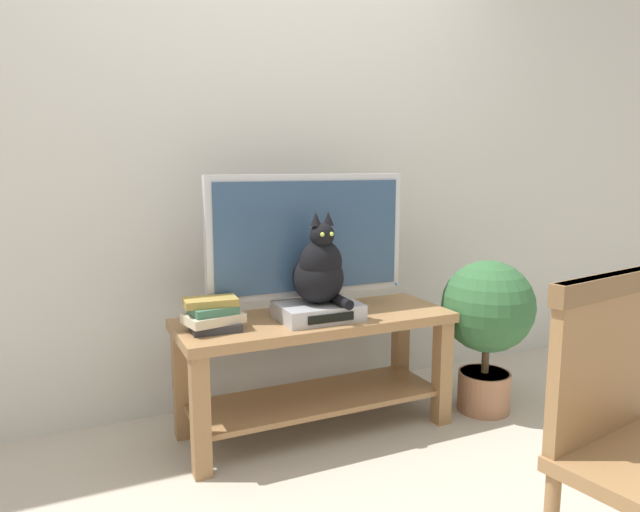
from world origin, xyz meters
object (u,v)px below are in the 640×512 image
Objects in this scene: media_box at (318,311)px; potted_plant at (487,318)px; tv_stand at (315,351)px; book_stack at (213,315)px; tv at (308,240)px; cat at (320,270)px.

potted_plant is at bearing -7.06° from media_box.
book_stack reaches higher than tv_stand.
media_box is 0.88m from potted_plant.
book_stack is 0.33× the size of potted_plant.
book_stack is (-0.47, -0.11, -0.27)m from tv.
cat reaches higher than book_stack.
potted_plant is (0.86, -0.11, -0.10)m from media_box.
cat reaches higher than potted_plant.
book_stack is at bearing 174.60° from potted_plant.
media_box is at bearing -99.17° from tv_stand.
tv_stand is at bearing 3.55° from book_stack.
tv is (0.00, 0.08, 0.50)m from tv_stand.
potted_plant is (1.33, -0.13, -0.13)m from book_stack.
potted_plant reaches higher than tv_stand.
tv_stand is 0.88m from potted_plant.
potted_plant is at bearing -15.30° from tv.
tv_stand is 0.39m from cat.
tv is 0.97m from potted_plant.
tv is 0.18m from cat.
tv is 0.33m from media_box.
media_box is at bearing -2.31° from book_stack.
tv_stand is 1.32× the size of tv.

